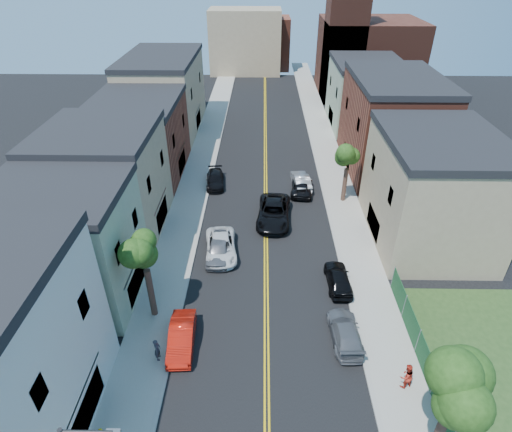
{
  "coord_description": "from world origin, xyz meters",
  "views": [
    {
      "loc": [
        -0.39,
        -6.73,
        21.91
      ],
      "look_at": [
        -0.9,
        23.92,
        2.0
      ],
      "focal_mm": 29.11,
      "sensor_mm": 36.0,
      "label": 1
    }
  ],
  "objects_px": {
    "pedestrian_left": "(157,350)",
    "black_car_right": "(338,278)",
    "pedestrian_right": "(406,376)",
    "silver_car_right": "(301,181)",
    "grey_car_left": "(219,249)",
    "red_sedan": "(182,337)",
    "grey_car_right": "(345,332)",
    "black_car_left": "(215,180)",
    "black_suv_lane": "(274,212)",
    "white_pickup": "(221,247)",
    "dark_car_right_far": "(302,187)"
  },
  "relations": [
    {
      "from": "black_car_left",
      "to": "pedestrian_right",
      "type": "xyz_separation_m",
      "value": [
        13.58,
        -24.69,
        0.38
      ]
    },
    {
      "from": "white_pickup",
      "to": "pedestrian_left",
      "type": "bearing_deg",
      "value": -112.16
    },
    {
      "from": "black_car_right",
      "to": "pedestrian_left",
      "type": "distance_m",
      "value": 14.18
    },
    {
      "from": "red_sedan",
      "to": "white_pickup",
      "type": "xyz_separation_m",
      "value": [
        1.7,
        9.65,
        0.02
      ]
    },
    {
      "from": "black_car_left",
      "to": "black_suv_lane",
      "type": "distance_m",
      "value": 9.31
    },
    {
      "from": "silver_car_right",
      "to": "black_suv_lane",
      "type": "relative_size",
      "value": 0.72
    },
    {
      "from": "white_pickup",
      "to": "black_car_left",
      "type": "relative_size",
      "value": 1.18
    },
    {
      "from": "black_car_left",
      "to": "grey_car_right",
      "type": "relative_size",
      "value": 0.99
    },
    {
      "from": "silver_car_right",
      "to": "black_suv_lane",
      "type": "height_order",
      "value": "black_suv_lane"
    },
    {
      "from": "grey_car_left",
      "to": "black_car_right",
      "type": "relative_size",
      "value": 1.1
    },
    {
      "from": "grey_car_left",
      "to": "dark_car_right_far",
      "type": "bearing_deg",
      "value": 56.66
    },
    {
      "from": "red_sedan",
      "to": "grey_car_right",
      "type": "height_order",
      "value": "red_sedan"
    },
    {
      "from": "red_sedan",
      "to": "grey_car_left",
      "type": "distance_m",
      "value": 9.42
    },
    {
      "from": "pedestrian_left",
      "to": "grey_car_right",
      "type": "bearing_deg",
      "value": -86.02
    },
    {
      "from": "grey_car_left",
      "to": "red_sedan",
      "type": "bearing_deg",
      "value": -97.88
    },
    {
      "from": "grey_car_right",
      "to": "grey_car_left",
      "type": "bearing_deg",
      "value": -45.71
    },
    {
      "from": "pedestrian_left",
      "to": "black_car_right",
      "type": "bearing_deg",
      "value": -65.06
    },
    {
      "from": "silver_car_right",
      "to": "dark_car_right_far",
      "type": "relative_size",
      "value": 0.99
    },
    {
      "from": "black_car_left",
      "to": "dark_car_right_far",
      "type": "bearing_deg",
      "value": -14.2
    },
    {
      "from": "dark_car_right_far",
      "to": "pedestrian_right",
      "type": "bearing_deg",
      "value": 107.36
    },
    {
      "from": "pedestrian_left",
      "to": "black_car_left",
      "type": "bearing_deg",
      "value": -8.15
    },
    {
      "from": "grey_car_right",
      "to": "silver_car_right",
      "type": "height_order",
      "value": "silver_car_right"
    },
    {
      "from": "red_sedan",
      "to": "pedestrian_right",
      "type": "distance_m",
      "value": 13.89
    },
    {
      "from": "black_car_right",
      "to": "pedestrian_right",
      "type": "height_order",
      "value": "pedestrian_right"
    },
    {
      "from": "black_car_right",
      "to": "silver_car_right",
      "type": "height_order",
      "value": "silver_car_right"
    },
    {
      "from": "black_car_left",
      "to": "pedestrian_right",
      "type": "distance_m",
      "value": 28.18
    },
    {
      "from": "pedestrian_right",
      "to": "white_pickup",
      "type": "bearing_deg",
      "value": -67.08
    },
    {
      "from": "dark_car_right_far",
      "to": "pedestrian_right",
      "type": "distance_m",
      "value": 23.62
    },
    {
      "from": "grey_car_left",
      "to": "black_suv_lane",
      "type": "relative_size",
      "value": 0.73
    },
    {
      "from": "black_car_left",
      "to": "black_car_right",
      "type": "distance_m",
      "value": 19.36
    },
    {
      "from": "grey_car_left",
      "to": "silver_car_right",
      "type": "xyz_separation_m",
      "value": [
        7.73,
        12.2,
        -0.04
      ]
    },
    {
      "from": "black_car_left",
      "to": "silver_car_right",
      "type": "bearing_deg",
      "value": -7.07
    },
    {
      "from": "black_suv_lane",
      "to": "pedestrian_left",
      "type": "xyz_separation_m",
      "value": [
        -7.53,
        -16.08,
        0.07
      ]
    },
    {
      "from": "white_pickup",
      "to": "pedestrian_left",
      "type": "xyz_separation_m",
      "value": [
        -2.99,
        -10.86,
        0.22
      ]
    },
    {
      "from": "pedestrian_right",
      "to": "silver_car_right",
      "type": "bearing_deg",
      "value": -100.54
    },
    {
      "from": "red_sedan",
      "to": "black_suv_lane",
      "type": "height_order",
      "value": "black_suv_lane"
    },
    {
      "from": "silver_car_right",
      "to": "black_car_left",
      "type": "bearing_deg",
      "value": -8.25
    },
    {
      "from": "grey_car_left",
      "to": "silver_car_right",
      "type": "relative_size",
      "value": 1.02
    },
    {
      "from": "grey_car_left",
      "to": "grey_car_right",
      "type": "bearing_deg",
      "value": -41.78
    },
    {
      "from": "white_pickup",
      "to": "silver_car_right",
      "type": "distance_m",
      "value": 14.07
    },
    {
      "from": "black_suv_lane",
      "to": "pedestrian_left",
      "type": "distance_m",
      "value": 17.75
    },
    {
      "from": "red_sedan",
      "to": "black_car_right",
      "type": "distance_m",
      "value": 12.46
    },
    {
      "from": "red_sedan",
      "to": "silver_car_right",
      "type": "bearing_deg",
      "value": 63.31
    },
    {
      "from": "red_sedan",
      "to": "grey_car_right",
      "type": "bearing_deg",
      "value": 0.31
    },
    {
      "from": "black_car_right",
      "to": "dark_car_right_far",
      "type": "relative_size",
      "value": 0.93
    },
    {
      "from": "red_sedan",
      "to": "black_suv_lane",
      "type": "distance_m",
      "value": 16.13
    },
    {
      "from": "grey_car_left",
      "to": "dark_car_right_far",
      "type": "xyz_separation_m",
      "value": [
        7.74,
        11.03,
        -0.16
      ]
    },
    {
      "from": "pedestrian_left",
      "to": "dark_car_right_far",
      "type": "bearing_deg",
      "value": -31.14
    },
    {
      "from": "black_car_left",
      "to": "pedestrian_right",
      "type": "height_order",
      "value": "pedestrian_right"
    },
    {
      "from": "black_suv_lane",
      "to": "white_pickup",
      "type": "bearing_deg",
      "value": -126.71
    }
  ]
}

